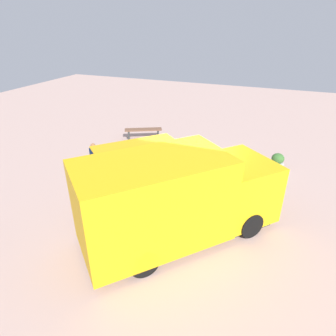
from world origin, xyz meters
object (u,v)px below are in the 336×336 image
Objects in this scene: food_truck at (177,200)px; planter_flowering_near at (277,162)px; plaza_bench at (143,131)px; person_customer at (95,155)px.

food_truck is 5.88m from planter_flowering_near.
plaza_bench is (1.24, 6.60, 0.03)m from planter_flowering_near.
person_customer is at bearing 105.97° from planter_flowering_near.
person_customer is 3.40m from plaza_bench.
food_truck is 7.43× the size of planter_flowering_near.
food_truck is 5.92m from person_customer.
food_truck reaches higher than plaza_bench.
planter_flowering_near is at bearing -74.03° from person_customer.
plaza_bench is (6.55, 4.20, -0.79)m from food_truck.
food_truck is 2.90× the size of plaza_bench.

